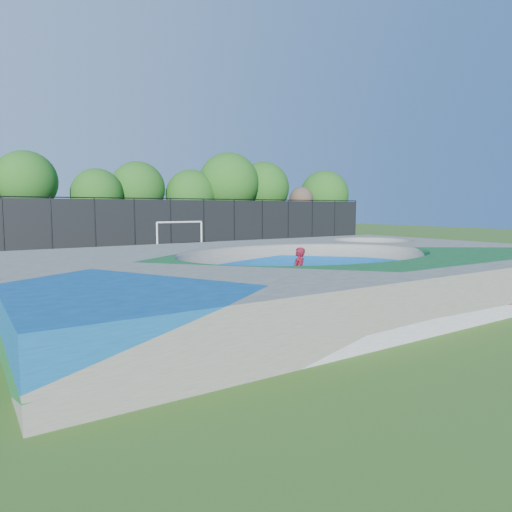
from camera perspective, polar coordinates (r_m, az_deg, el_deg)
The scene contains 7 objects.
ground at distance 18.40m, azimuth 6.49°, elevation -4.14°, with size 120.00×120.00×0.00m, color #365F1A.
skate_deck at distance 18.28m, azimuth 6.52°, elevation -1.82°, with size 22.00×14.00×1.50m, color gray.
skater at distance 16.02m, azimuth 5.34°, elevation -2.25°, with size 0.68×0.45×1.87m, color red.
skateboard at distance 16.18m, azimuth 5.31°, elevation -5.44°, with size 0.78×0.22×0.05m, color black.
soccer_goal at distance 32.62m, azimuth -9.50°, elevation 3.08°, with size 3.50×0.12×2.31m.
fence at distance 36.80m, azimuth -14.93°, elevation 4.04°, with size 48.09×0.09×4.04m.
treeline at distance 41.84m, azimuth -14.73°, elevation 8.29°, with size 51.94×7.12×8.59m.
Camera 1 is at (-11.62, -13.90, 3.23)m, focal length 32.00 mm.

